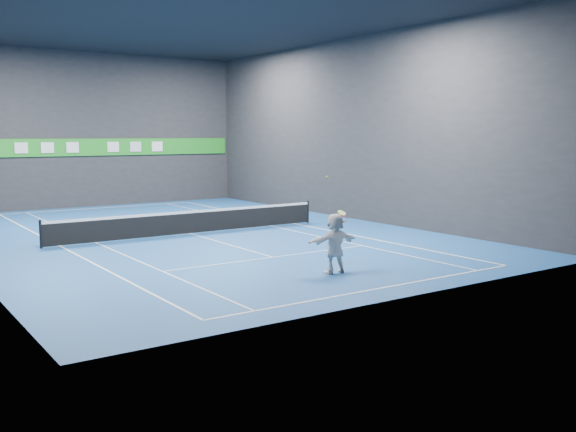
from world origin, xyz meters
TOP-DOWN VIEW (x-y plane):
  - ground at (0.00, 0.00)m, footprint 26.00×26.00m
  - ceiling at (0.00, 0.00)m, footprint 26.00×26.00m
  - wall_back at (0.00, 13.00)m, footprint 18.00×0.10m
  - wall_front at (0.00, -13.00)m, footprint 18.00×0.10m
  - wall_right at (9.00, 0.00)m, footprint 0.10×26.00m
  - baseline_near at (0.00, -11.89)m, footprint 10.98×0.08m
  - baseline_far at (0.00, 11.89)m, footprint 10.98×0.08m
  - sideline_doubles_left at (-5.49, 0.00)m, footprint 0.08×23.78m
  - sideline_doubles_right at (5.49, 0.00)m, footprint 0.08×23.78m
  - sideline_singles_left at (-4.11, 0.00)m, footprint 0.06×23.78m
  - sideline_singles_right at (4.11, 0.00)m, footprint 0.06×23.78m
  - service_line_near at (0.00, -6.40)m, footprint 8.23×0.06m
  - service_line_far at (0.00, 6.40)m, footprint 8.23×0.06m
  - center_service_line at (0.00, 0.00)m, footprint 0.06×12.80m
  - player at (0.20, -9.58)m, footprint 1.75×0.65m
  - tennis_ball at (-0.06, -9.52)m, footprint 0.07×0.07m
  - tennis_net at (0.00, 0.00)m, footprint 12.50×0.10m
  - sponsor_banner at (0.00, 12.93)m, footprint 17.64×0.11m
  - tennis_racket at (0.54, -9.53)m, footprint 0.42×0.36m

SIDE VIEW (x-z plane):
  - ground at x=0.00m, z-range 0.00..0.00m
  - baseline_near at x=0.00m, z-range 0.00..0.01m
  - baseline_far at x=0.00m, z-range 0.00..0.01m
  - sideline_doubles_left at x=-5.49m, z-range 0.00..0.01m
  - sideline_doubles_right at x=5.49m, z-range 0.00..0.01m
  - sideline_singles_left at x=-4.11m, z-range 0.00..0.01m
  - sideline_singles_right at x=4.11m, z-range 0.00..0.01m
  - service_line_near at x=0.00m, z-range 0.00..0.01m
  - service_line_far at x=0.00m, z-range 0.00..0.01m
  - center_service_line at x=0.00m, z-range 0.00..0.01m
  - tennis_net at x=0.00m, z-range 0.00..1.07m
  - player at x=0.20m, z-range 0.00..1.85m
  - tennis_racket at x=0.54m, z-range 1.33..1.94m
  - tennis_ball at x=-0.06m, z-range 2.93..3.00m
  - sponsor_banner at x=0.00m, z-range 3.00..4.00m
  - wall_back at x=0.00m, z-range 0.00..9.00m
  - wall_front at x=0.00m, z-range 0.00..9.00m
  - wall_right at x=9.00m, z-range 0.00..9.00m
  - ceiling at x=0.00m, z-range 9.00..9.00m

